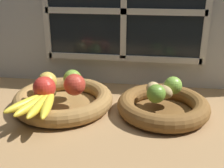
# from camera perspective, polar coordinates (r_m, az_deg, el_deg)

# --- Properties ---
(ground_plane) EXTENTS (1.40, 0.90, 0.03)m
(ground_plane) POSITION_cam_1_polar(r_m,az_deg,el_deg) (0.97, 0.35, -6.94)
(ground_plane) COLOR #9E774C
(back_wall) EXTENTS (1.40, 0.05, 0.55)m
(back_wall) POSITION_cam_1_polar(r_m,az_deg,el_deg) (1.16, 2.50, 13.23)
(back_wall) COLOR silver
(back_wall) RESTS_ON ground_plane
(fruit_bowl_left) EXTENTS (0.35, 0.35, 0.06)m
(fruit_bowl_left) POSITION_cam_1_polar(r_m,az_deg,el_deg) (1.01, -9.89, -3.21)
(fruit_bowl_left) COLOR olive
(fruit_bowl_left) RESTS_ON ground_plane
(fruit_bowl_right) EXTENTS (0.31, 0.31, 0.06)m
(fruit_bowl_right) POSITION_cam_1_polar(r_m,az_deg,el_deg) (0.97, 10.37, -4.46)
(fruit_bowl_right) COLOR brown
(fruit_bowl_right) RESTS_ON ground_plane
(apple_golden_left) EXTENTS (0.07, 0.07, 0.07)m
(apple_golden_left) POSITION_cam_1_polar(r_m,az_deg,el_deg) (1.02, -13.06, 0.58)
(apple_golden_left) COLOR gold
(apple_golden_left) RESTS_ON fruit_bowl_left
(apple_red_right) EXTENTS (0.08, 0.08, 0.08)m
(apple_red_right) POSITION_cam_1_polar(r_m,az_deg,el_deg) (0.96, -7.66, -0.14)
(apple_red_right) COLOR #B73828
(apple_red_right) RESTS_ON fruit_bowl_left
(apple_green_back) EXTENTS (0.07, 0.07, 0.07)m
(apple_green_back) POSITION_cam_1_polar(r_m,az_deg,el_deg) (1.02, -8.09, 1.08)
(apple_green_back) COLOR #7AA338
(apple_green_back) RESTS_ON fruit_bowl_left
(apple_red_front) EXTENTS (0.08, 0.08, 0.08)m
(apple_red_front) POSITION_cam_1_polar(r_m,az_deg,el_deg) (0.95, -13.66, -0.74)
(apple_red_front) COLOR red
(apple_red_front) RESTS_ON fruit_bowl_left
(banana_bunch_front) EXTENTS (0.15, 0.20, 0.03)m
(banana_bunch_front) POSITION_cam_1_polar(r_m,az_deg,el_deg) (0.90, -14.78, -3.82)
(banana_bunch_front) COLOR yellow
(banana_bunch_front) RESTS_ON fruit_bowl_left
(potato_large) EXTENTS (0.08, 0.08, 0.04)m
(potato_large) POSITION_cam_1_polar(r_m,az_deg,el_deg) (0.95, 10.59, -1.58)
(potato_large) COLOR #A38451
(potato_large) RESTS_ON fruit_bowl_right
(potato_oblong) EXTENTS (0.05, 0.07, 0.04)m
(potato_oblong) POSITION_cam_1_polar(r_m,az_deg,el_deg) (0.97, 8.35, -0.83)
(potato_oblong) COLOR tan
(potato_oblong) RESTS_ON fruit_bowl_right
(potato_back) EXTENTS (0.08, 0.08, 0.04)m
(potato_back) POSITION_cam_1_polar(r_m,az_deg,el_deg) (0.99, 11.70, -0.68)
(potato_back) COLOR tan
(potato_back) RESTS_ON fruit_bowl_right
(lime_near) EXTENTS (0.06, 0.06, 0.06)m
(lime_near) POSITION_cam_1_polar(r_m,az_deg,el_deg) (0.90, 9.00, -1.97)
(lime_near) COLOR olive
(lime_near) RESTS_ON fruit_bowl_right
(lime_far) EXTENTS (0.06, 0.06, 0.06)m
(lime_far) POSITION_cam_1_polar(r_m,az_deg,el_deg) (0.98, 12.37, -0.28)
(lime_far) COLOR #7AAD3D
(lime_far) RESTS_ON fruit_bowl_right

